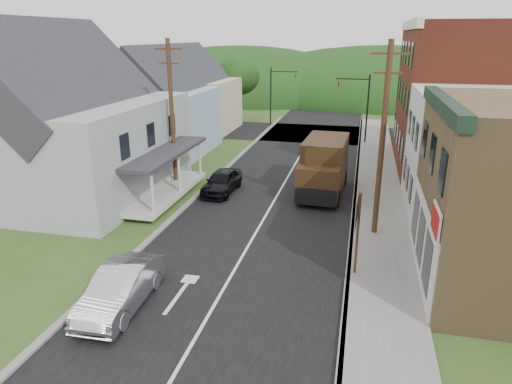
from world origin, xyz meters
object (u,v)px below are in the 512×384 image
Objects in this scene: silver_sedan at (121,289)px; warning_sign at (358,217)px; delivery_van at (324,167)px; route_sign_cluster at (357,222)px; dark_sedan at (222,182)px.

silver_sedan is 1.73× the size of warning_sign.
route_sign_cluster reaches higher than delivery_van.
route_sign_cluster is at bearing -93.96° from warning_sign.
route_sign_cluster is (7.90, 4.17, 1.59)m from silver_sedan.
route_sign_cluster is at bearing -44.35° from dark_sedan.
silver_sedan is 1.09× the size of dark_sedan.
warning_sign is at bearing 91.19° from route_sign_cluster.
dark_sedan is 0.68× the size of delivery_van.
dark_sedan is at bearing -165.67° from delivery_van.
delivery_van is 1.79× the size of route_sign_cluster.
delivery_van reaches higher than warning_sign.
warning_sign is at bearing -72.13° from delivery_van.
dark_sedan is 1.22× the size of route_sign_cluster.
dark_sedan is at bearing 135.54° from route_sign_cluster.
silver_sedan is 12.74m from dark_sedan.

